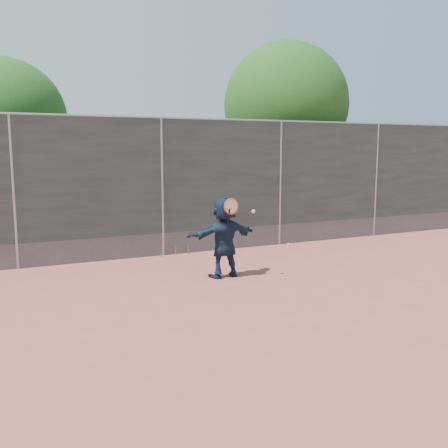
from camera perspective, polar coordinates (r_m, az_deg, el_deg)
name	(u,v)px	position (r m, az deg, el deg)	size (l,w,h in m)	color
ground	(233,297)	(8.05, 0.99, -8.32)	(80.00, 80.00, 0.00)	#9E4C42
player	(224,237)	(9.13, 0.00, -1.53)	(1.37, 0.44, 1.48)	#15243A
ball_ground	(289,244)	(12.25, 7.39, -2.34)	(0.07, 0.07, 0.07)	#DDED34
fence	(162,184)	(10.98, -7.08, 4.56)	(20.00, 0.06, 3.03)	#38423D
swing_action	(233,208)	(8.90, 1.08, 1.84)	(0.58, 0.22, 0.51)	#DF4D15
tree_right	(290,109)	(15.06, 7.58, 12.89)	(3.78, 3.60, 5.39)	#382314
tree_left	(11,124)	(13.49, -23.18, 10.45)	(3.15, 3.00, 4.53)	#382314
weed_clump	(178,249)	(11.16, -5.31, -2.86)	(0.68, 0.07, 0.30)	#387226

